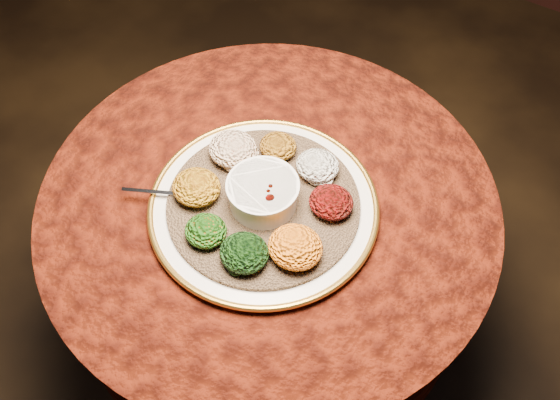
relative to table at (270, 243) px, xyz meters
The scene contains 13 objects.
table is the anchor object (origin of this frame).
platter 0.20m from the table, 74.27° to the right, with size 0.53×0.53×0.02m.
injera 0.21m from the table, 74.27° to the right, with size 0.39×0.39×0.01m, color brown.
stew_bowl 0.24m from the table, 74.27° to the right, with size 0.14×0.14×0.06m.
spoon 0.28m from the table, 143.75° to the right, with size 0.13×0.07×0.01m.
portion_ayib 0.26m from the table, 55.90° to the left, with size 0.09×0.09×0.04m, color silver.
portion_kitfo 0.27m from the table, 11.40° to the left, with size 0.09×0.08×0.04m, color black.
portion_tikil 0.28m from the table, 38.98° to the right, with size 0.10×0.10×0.05m, color #B76F0F.
portion_gomen 0.29m from the table, 72.65° to the right, with size 0.09×0.09×0.05m, color black.
portion_mixveg 0.28m from the table, 104.22° to the right, with size 0.08×0.08×0.04m, color #AC3C0B.
portion_kik 0.27m from the table, 143.35° to the right, with size 0.10×0.09×0.05m, color #BF8310.
portion_timatim 0.26m from the table, 162.37° to the left, with size 0.10×0.10×0.05m, color maroon.
portion_shiro 0.25m from the table, 110.50° to the left, with size 0.08×0.08×0.04m, color #8E5A11.
Camera 1 is at (0.42, -0.63, 1.78)m, focal length 40.00 mm.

